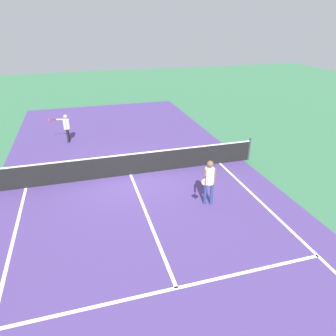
# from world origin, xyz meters

# --- Properties ---
(ground_plane) EXTENTS (60.00, 60.00, 0.00)m
(ground_plane) POSITION_xyz_m (0.00, 0.00, 0.00)
(ground_plane) COLOR #38724C
(court_surface_inbounds) EXTENTS (10.62, 24.40, 0.00)m
(court_surface_inbounds) POSITION_xyz_m (0.00, 0.00, 0.00)
(court_surface_inbounds) COLOR #4C387A
(court_surface_inbounds) RESTS_ON ground_plane
(line_sideline_right) EXTENTS (0.10, 11.89, 0.01)m
(line_sideline_right) POSITION_xyz_m (4.11, -5.95, 0.00)
(line_sideline_right) COLOR white
(line_sideline_right) RESTS_ON ground_plane
(line_service_near) EXTENTS (8.22, 0.10, 0.01)m
(line_service_near) POSITION_xyz_m (0.00, -6.40, 0.00)
(line_service_near) COLOR white
(line_service_near) RESTS_ON ground_plane
(line_center_service) EXTENTS (0.10, 6.40, 0.01)m
(line_center_service) POSITION_xyz_m (0.00, -3.20, 0.00)
(line_center_service) COLOR white
(line_center_service) RESTS_ON ground_plane
(net) EXTENTS (11.17, 0.09, 1.07)m
(net) POSITION_xyz_m (0.00, 0.00, 0.49)
(net) COLOR #33383D
(net) RESTS_ON ground_plane
(player_near) EXTENTS (0.80, 1.09, 1.67)m
(player_near) POSITION_xyz_m (2.22, -3.06, 1.04)
(player_near) COLOR navy
(player_near) RESTS_ON ground_plane
(player_far) EXTENTS (1.13, 0.60, 1.50)m
(player_far) POSITION_xyz_m (-2.51, 4.79, 0.92)
(player_far) COLOR black
(player_far) RESTS_ON ground_plane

